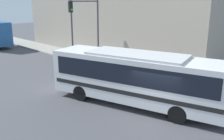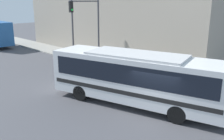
{
  "view_description": "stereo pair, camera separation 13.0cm",
  "coord_description": "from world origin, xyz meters",
  "px_view_note": "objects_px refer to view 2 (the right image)",
  "views": [
    {
      "loc": [
        -10.33,
        -6.92,
        6.06
      ],
      "look_at": [
        1.56,
        4.96,
        1.35
      ],
      "focal_mm": 40.0,
      "sensor_mm": 36.0,
      "label": 1
    },
    {
      "loc": [
        -10.24,
        -7.01,
        6.06
      ],
      "look_at": [
        1.56,
        4.96,
        1.35
      ],
      "focal_mm": 40.0,
      "sensor_mm": 36.0,
      "label": 2
    }
  ],
  "objects_px": {
    "street_lamp": "(69,18)",
    "city_bus": "(136,76)",
    "traffic_light_pole": "(90,22)",
    "parking_meter": "(118,60)",
    "fire_hydrant": "(147,73)"
  },
  "relations": [
    {
      "from": "fire_hydrant",
      "to": "parking_meter",
      "type": "height_order",
      "value": "parking_meter"
    },
    {
      "from": "traffic_light_pole",
      "to": "street_lamp",
      "type": "bearing_deg",
      "value": 79.27
    },
    {
      "from": "fire_hydrant",
      "to": "parking_meter",
      "type": "bearing_deg",
      "value": 90.0
    },
    {
      "from": "city_bus",
      "to": "parking_meter",
      "type": "height_order",
      "value": "city_bus"
    },
    {
      "from": "traffic_light_pole",
      "to": "street_lamp",
      "type": "xyz_separation_m",
      "value": [
        0.8,
        4.21,
        0.04
      ]
    },
    {
      "from": "street_lamp",
      "to": "traffic_light_pole",
      "type": "bearing_deg",
      "value": -100.73
    },
    {
      "from": "traffic_light_pole",
      "to": "parking_meter",
      "type": "relative_size",
      "value": 4.75
    },
    {
      "from": "parking_meter",
      "to": "traffic_light_pole",
      "type": "bearing_deg",
      "value": 108.3
    },
    {
      "from": "city_bus",
      "to": "traffic_light_pole",
      "type": "height_order",
      "value": "traffic_light_pole"
    },
    {
      "from": "city_bus",
      "to": "parking_meter",
      "type": "distance_m",
      "value": 7.42
    },
    {
      "from": "parking_meter",
      "to": "street_lamp",
      "type": "relative_size",
      "value": 0.18
    },
    {
      "from": "parking_meter",
      "to": "street_lamp",
      "type": "height_order",
      "value": "street_lamp"
    },
    {
      "from": "street_lamp",
      "to": "city_bus",
      "type": "bearing_deg",
      "value": -109.23
    },
    {
      "from": "fire_hydrant",
      "to": "traffic_light_pole",
      "type": "relative_size",
      "value": 0.12
    },
    {
      "from": "city_bus",
      "to": "parking_meter",
      "type": "bearing_deg",
      "value": 36.72
    }
  ]
}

